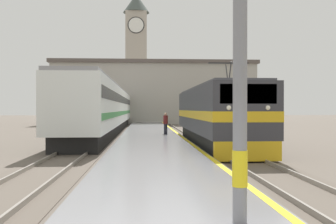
{
  "coord_description": "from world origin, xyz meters",
  "views": [
    {
      "loc": [
        -0.52,
        -3.64,
        2.22
      ],
      "look_at": [
        1.36,
        27.49,
        1.95
      ],
      "focal_mm": 42.0,
      "sensor_mm": 36.0,
      "label": 1
    }
  ],
  "objects": [
    {
      "name": "rail_track_far",
      "position": [
        -3.97,
        25.0,
        0.03
      ],
      "size": [
        2.83,
        140.0,
        0.16
      ],
      "color": "#60564C",
      "rests_on": "ground"
    },
    {
      "name": "locomotive_train",
      "position": [
        3.66,
        19.4,
        1.82
      ],
      "size": [
        2.92,
        15.19,
        4.52
      ],
      "color": "black",
      "rests_on": "ground"
    },
    {
      "name": "rail_track_near",
      "position": [
        3.66,
        25.0,
        0.03
      ],
      "size": [
        2.84,
        140.0,
        0.16
      ],
      "color": "#60564C",
      "rests_on": "ground"
    },
    {
      "name": "station_building",
      "position": [
        0.96,
        54.82,
        4.56
      ],
      "size": [
        29.36,
        8.94,
        9.07
      ],
      "color": "#A8A399",
      "rests_on": "ground"
    },
    {
      "name": "platform",
      "position": [
        0.0,
        25.0,
        0.16
      ],
      "size": [
        4.33,
        140.0,
        0.33
      ],
      "color": "gray",
      "rests_on": "ground"
    },
    {
      "name": "passenger_train",
      "position": [
        -3.97,
        34.36,
        2.24
      ],
      "size": [
        2.92,
        39.74,
        4.17
      ],
      "color": "black",
      "rests_on": "ground"
    },
    {
      "name": "clock_tower",
      "position": [
        -1.94,
        66.75,
        12.11
      ],
      "size": [
        4.64,
        4.64,
        22.71
      ],
      "color": "#ADA393",
      "rests_on": "ground"
    },
    {
      "name": "ground_plane",
      "position": [
        0.0,
        30.0,
        0.0
      ],
      "size": [
        200.0,
        200.0,
        0.0
      ],
      "primitive_type": "plane",
      "color": "#60564C"
    },
    {
      "name": "person_on_platform",
      "position": [
        1.06,
        25.4,
        1.16
      ],
      "size": [
        0.34,
        0.34,
        1.59
      ],
      "color": "#23232D",
      "rests_on": "platform"
    }
  ]
}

